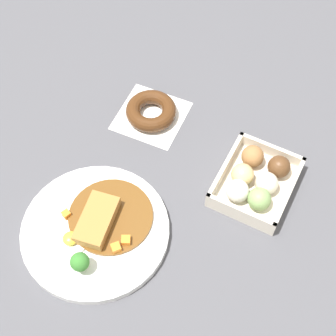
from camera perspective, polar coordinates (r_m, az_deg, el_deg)
ground_plane at (r=1.04m, az=-2.58°, el=-3.48°), size 1.60×1.60×0.00m
curry_plate at (r=1.00m, az=-8.07°, el=-6.86°), size 0.29×0.29×0.07m
donut_box at (r=1.04m, az=9.84°, el=-1.41°), size 0.17×0.15×0.06m
chocolate_ring_donut at (r=1.14m, az=-1.91°, el=6.37°), size 0.15×0.15×0.03m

